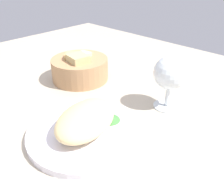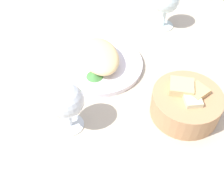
% 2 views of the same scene
% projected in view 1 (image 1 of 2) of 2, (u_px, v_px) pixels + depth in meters
% --- Properties ---
extents(ground_plane, '(1.40, 1.40, 0.02)m').
position_uv_depth(ground_plane, '(58.00, 138.00, 0.51)').
color(ground_plane, '#BBAD96').
extents(plate, '(0.24, 0.24, 0.01)m').
position_uv_depth(plate, '(86.00, 132.00, 0.50)').
color(plate, white).
rests_on(plate, ground_plane).
extents(omelette, '(0.18, 0.14, 0.05)m').
position_uv_depth(omelette, '(86.00, 119.00, 0.49)').
color(omelette, '#F2D18D').
rests_on(omelette, plate).
extents(lettuce_garnish, '(0.05, 0.05, 0.02)m').
position_uv_depth(lettuce_garnish, '(110.00, 117.00, 0.52)').
color(lettuce_garnish, '#417F3C').
rests_on(lettuce_garnish, plate).
extents(bread_basket, '(0.16, 0.16, 0.08)m').
position_uv_depth(bread_basket, '(80.00, 68.00, 0.72)').
color(bread_basket, tan).
rests_on(bread_basket, ground_plane).
extents(wine_glass_near, '(0.08, 0.08, 0.13)m').
position_uv_depth(wine_glass_near, '(170.00, 75.00, 0.56)').
color(wine_glass_near, silver).
rests_on(wine_glass_near, ground_plane).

